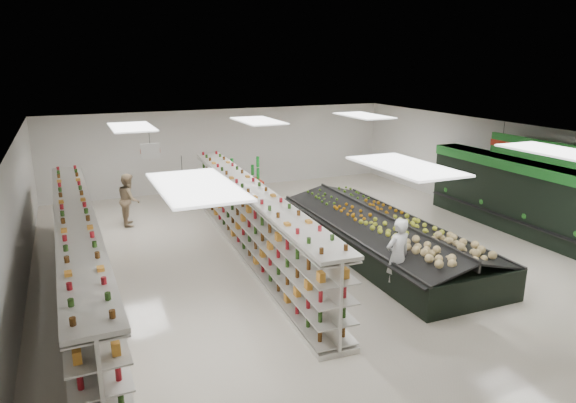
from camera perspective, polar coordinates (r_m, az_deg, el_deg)
name	(u,v)px	position (r m, az deg, el deg)	size (l,w,h in m)	color
floor	(311,252)	(14.13, 2.52, -5.65)	(16.00, 16.00, 0.00)	beige
ceiling	(312,136)	(13.31, 2.68, 7.30)	(14.00, 16.00, 0.02)	white
wall_back	(225,149)	(20.95, -7.06, 5.80)	(14.00, 0.02, 3.20)	silver
wall_left	(16,229)	(12.40, -27.96, -2.76)	(0.02, 16.00, 3.20)	silver
wall_right	(509,173)	(17.78, 23.37, 2.89)	(0.02, 16.00, 3.20)	silver
produce_wall_case	(536,197)	(16.54, 25.83, 0.45)	(0.93, 8.00, 2.20)	black
aisle_sign_near	(183,183)	(10.30, -11.62, 2.01)	(0.52, 0.06, 0.75)	white
aisle_sign_far	(150,151)	(14.17, -15.05, 5.45)	(0.52, 0.06, 0.75)	white
hortifruti_banner	(535,150)	(16.06, 25.74, 5.21)	(0.12, 3.20, 0.95)	#1D6F25
gondola_left	(80,259)	(12.21, -22.13, -5.96)	(1.00, 10.93, 1.89)	silver
gondola_center	(252,224)	(13.77, -4.06, -2.45)	(1.34, 10.82, 1.87)	silver
produce_island	(381,235)	(14.18, 10.34, -3.63)	(2.84, 7.52, 1.12)	black
soda_endcap	(243,184)	(18.33, -5.03, 1.92)	(1.32, 0.92, 1.66)	#B52614
shopper_main	(398,257)	(11.67, 12.09, -6.00)	(0.65, 0.43, 1.78)	white
shopper_background	(129,199)	(16.96, -17.24, 0.22)	(0.81, 0.50, 1.66)	tan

